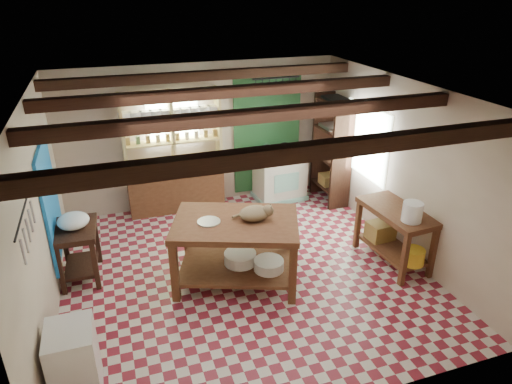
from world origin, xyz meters
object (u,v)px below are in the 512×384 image
object	(u,v)px
stove	(280,177)
prep_table	(79,253)
right_counter	(393,236)
cat	(254,213)
work_table	(236,251)
white_cabinet	(74,362)

from	to	relation	value
stove	prep_table	size ratio (longest dim) A/B	1.14
right_counter	cat	distance (m)	2.17
work_table	white_cabinet	xyz separation A→B (m)	(-2.07, -1.36, -0.06)
stove	right_counter	world-z (taller)	stove
work_table	prep_table	size ratio (longest dim) A/B	2.07
right_counter	cat	world-z (taller)	cat
stove	cat	size ratio (longest dim) A/B	2.21
right_counter	cat	size ratio (longest dim) A/B	2.93
work_table	right_counter	size ratio (longest dim) A/B	1.37
stove	prep_table	distance (m)	3.92
work_table	cat	size ratio (longest dim) A/B	4.00
work_table	right_counter	xyz separation A→B (m)	(2.33, -0.29, -0.04)
prep_table	right_counter	size ratio (longest dim) A/B	0.66
prep_table	cat	bearing A→B (deg)	-16.35
white_cabinet	right_counter	world-z (taller)	right_counter
prep_table	cat	xyz separation A→B (m)	(2.30, -0.80, 0.63)
stove	right_counter	distance (m)	2.71
prep_table	right_counter	world-z (taller)	right_counter
work_table	white_cabinet	bearing A→B (deg)	-126.02
work_table	right_counter	distance (m)	2.35
work_table	cat	world-z (taller)	cat
work_table	stove	size ratio (longest dim) A/B	1.81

